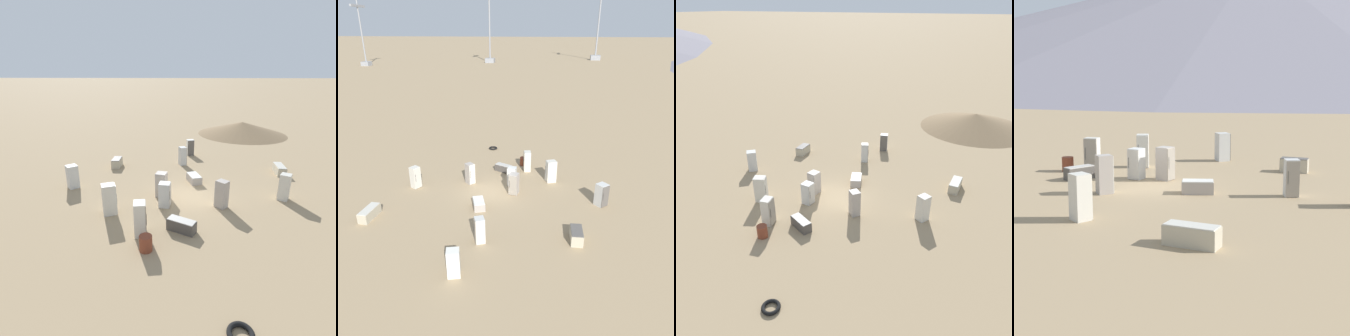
{
  "view_description": "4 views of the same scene",
  "coord_description": "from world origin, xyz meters",
  "views": [
    {
      "loc": [
        15.94,
        -0.03,
        7.76
      ],
      "look_at": [
        -0.46,
        -1.35,
        1.81
      ],
      "focal_mm": 28.0,
      "sensor_mm": 36.0,
      "label": 1
    },
    {
      "loc": [
        -22.5,
        -4.55,
        11.89
      ],
      "look_at": [
        0.75,
        -1.02,
        1.81
      ],
      "focal_mm": 35.0,
      "sensor_mm": 36.0,
      "label": 2
    },
    {
      "loc": [
        17.79,
        9.37,
        12.47
      ],
      "look_at": [
        -1.07,
        0.12,
        1.9
      ],
      "focal_mm": 35.0,
      "sensor_mm": 36.0,
      "label": 3
    },
    {
      "loc": [
        -11.1,
        23.4,
        5.67
      ],
      "look_at": [
        -1.18,
        -0.92,
        0.82
      ],
      "focal_mm": 60.0,
      "sensor_mm": 36.0,
      "label": 4
    }
  ],
  "objects": [
    {
      "name": "discarded_fridge_10",
      "position": [
        -6.49,
        -0.52,
        0.82
      ],
      "size": [
        0.78,
        0.78,
        1.64
      ],
      "rotation": [
        0.0,
        0.0,
        0.41
      ],
      "color": "silver",
      "rests_on": "ground_plane"
    },
    {
      "name": "discarded_fridge_1",
      "position": [
        0.06,
        -1.74,
        0.83
      ],
      "size": [
        0.84,
        0.79,
        1.66
      ],
      "rotation": [
        0.0,
        0.0,
        1.39
      ],
      "color": "#A89E93",
      "rests_on": "ground_plane"
    },
    {
      "name": "discarded_fridge_11",
      "position": [
        -5.5,
        -6.27,
        0.37
      ],
      "size": [
        1.5,
        0.78,
        0.75
      ],
      "rotation": [
        0.0,
        0.0,
        4.76
      ],
      "color": "#B2A88E",
      "rests_on": "ground_plane"
    },
    {
      "name": "discarded_fridge_8",
      "position": [
        4.63,
        -2.34,
        0.91
      ],
      "size": [
        0.83,
        0.73,
        1.82
      ],
      "rotation": [
        0.0,
        0.0,
        0.17
      ],
      "color": "beige",
      "rests_on": "ground_plane"
    },
    {
      "name": "ground_plane",
      "position": [
        0.0,
        0.0,
        0.0
      ],
      "size": [
        1000.0,
        1000.0,
        0.0
      ],
      "primitive_type": "plane",
      "color": "#9E8460"
    },
    {
      "name": "scrap_tire",
      "position": [
        9.86,
        1.76,
        0.09
      ],
      "size": [
        0.89,
        0.89,
        0.18
      ],
      "color": "black",
      "rests_on": "ground_plane"
    },
    {
      "name": "discarded_fridge_9",
      "position": [
        2.66,
        -4.51,
        0.92
      ],
      "size": [
        0.9,
        0.98,
        1.85
      ],
      "rotation": [
        0.0,
        0.0,
        0.41
      ],
      "color": "beige",
      "rests_on": "ground_plane"
    },
    {
      "name": "discarded_fridge_4",
      "position": [
        4.14,
        -0.28,
        0.33
      ],
      "size": [
        1.18,
        1.62,
        0.65
      ],
      "rotation": [
        0.0,
        0.0,
        2.7
      ],
      "color": "#4C4742",
      "rests_on": "ground_plane"
    },
    {
      "name": "rusty_barrel",
      "position": [
        5.88,
        -1.87,
        0.39
      ],
      "size": [
        0.61,
        0.61,
        0.77
      ],
      "color": "brown",
      "rests_on": "ground_plane"
    },
    {
      "name": "discarded_fridge_5",
      "position": [
        -0.82,
        -8.22,
        0.84
      ],
      "size": [
        1.02,
        1.02,
        1.67
      ],
      "rotation": [
        0.0,
        0.0,
        2.29
      ],
      "color": "silver",
      "rests_on": "ground_plane"
    },
    {
      "name": "discarded_fridge_0",
      "position": [
        -0.05,
        6.21,
        0.88
      ],
      "size": [
        0.87,
        0.87,
        1.76
      ],
      "rotation": [
        0.0,
        0.0,
        2.64
      ],
      "color": "beige",
      "rests_on": "ground_plane"
    },
    {
      "name": "discarded_fridge_3",
      "position": [
        -2.5,
        0.46,
        0.3
      ],
      "size": [
        1.6,
        1.21,
        0.6
      ],
      "rotation": [
        0.0,
        0.0,
        1.91
      ],
      "color": "#A89E93",
      "rests_on": "ground_plane"
    },
    {
      "name": "discarded_fridge_6",
      "position": [
        -9.53,
        0.15,
        0.79
      ],
      "size": [
        0.79,
        0.8,
        1.57
      ],
      "rotation": [
        0.0,
        0.0,
        4.97
      ],
      "color": "silver",
      "rests_on": "ground_plane"
    },
    {
      "name": "discarded_fridge_12",
      "position": [
        1.5,
        -1.39,
        0.78
      ],
      "size": [
        0.71,
        0.74,
        1.55
      ],
      "rotation": [
        0.0,
        0.0,
        6.2
      ],
      "color": "silver",
      "rests_on": "ground_plane"
    },
    {
      "name": "discarded_fridge_2",
      "position": [
        -4.94,
        7.49,
        0.35
      ],
      "size": [
        1.85,
        0.75,
        0.7
      ],
      "rotation": [
        0.0,
        0.0,
        4.67
      ],
      "color": "#B2A88E",
      "rests_on": "ground_plane"
    },
    {
      "name": "dirt_mound",
      "position": [
        -19.8,
        7.12,
        0.82
      ],
      "size": [
        11.67,
        11.67,
        1.65
      ],
      "color": "#7F6647",
      "rests_on": "ground_plane"
    },
    {
      "name": "discarded_fridge_7",
      "position": [
        1.33,
        2.06,
        0.87
      ],
      "size": [
        0.87,
        0.89,
        1.74
      ],
      "rotation": [
        0.0,
        0.0,
        2.42
      ],
      "color": "#A89E93",
      "rests_on": "ground_plane"
    }
  ]
}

